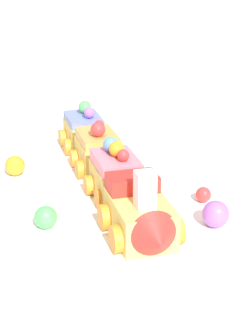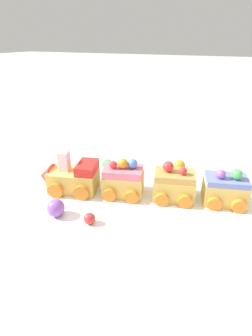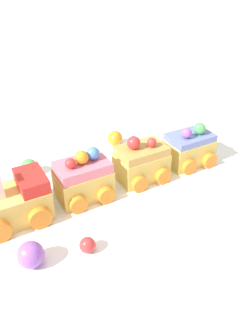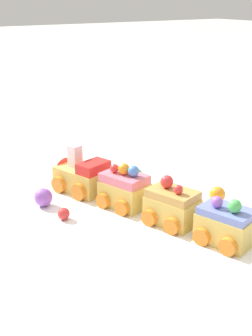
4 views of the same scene
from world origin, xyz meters
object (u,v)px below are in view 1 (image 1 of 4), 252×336
(cake_train_locomotive, at_px, (142,218))
(cake_car_strawberry, at_px, (116,177))
(cake_car_caramel, at_px, (98,152))
(gumball_purple, at_px, (216,214))
(gumball_orange, at_px, (15,166))
(gumball_red, at_px, (203,195))
(gumball_green, at_px, (46,217))
(cake_car_blueberry, at_px, (84,132))

(cake_train_locomotive, xyz_separation_m, cake_car_strawberry, (-0.11, -0.03, 0.00))
(cake_car_caramel, distance_m, gumball_purple, 0.22)
(cake_car_strawberry, bearing_deg, gumball_orange, -134.17)
(gumball_purple, bearing_deg, cake_car_strawberry, -123.15)
(gumball_red, distance_m, gumball_purple, 0.07)
(cake_car_strawberry, height_order, gumball_red, cake_car_strawberry)
(gumball_red, distance_m, gumball_green, 0.20)
(cake_car_strawberry, bearing_deg, cake_car_caramel, -179.98)
(gumball_orange, xyz_separation_m, gumball_green, (0.16, 0.06, -0.00))
(cake_car_strawberry, height_order, gumball_green, cake_car_strawberry)
(cake_train_locomotive, height_order, gumball_purple, cake_train_locomotive)
(cake_car_strawberry, bearing_deg, gumball_purple, 40.75)
(cake_train_locomotive, relative_size, cake_car_caramel, 1.46)
(cake_car_caramel, xyz_separation_m, gumball_green, (0.18, -0.05, -0.01))
(cake_car_blueberry, distance_m, gumball_green, 0.27)
(gumball_red, height_order, gumball_purple, gumball_purple)
(cake_car_caramel, bearing_deg, gumball_red, 36.54)
(gumball_red, bearing_deg, cake_car_caramel, -127.36)
(gumball_red, relative_size, gumball_green, 0.74)
(cake_car_caramel, height_order, gumball_orange, cake_car_caramel)
(gumball_orange, height_order, gumball_green, gumball_orange)
(cake_train_locomotive, xyz_separation_m, gumball_green, (-0.03, -0.11, -0.01))
(gumball_red, height_order, gumball_green, gumball_green)
(cake_train_locomotive, distance_m, gumball_orange, 0.25)
(gumball_purple, bearing_deg, cake_car_caramel, -139.94)
(cake_car_blueberry, relative_size, gumball_red, 4.50)
(gumball_green, height_order, gumball_purple, gumball_purple)
(cake_car_caramel, bearing_deg, cake_car_strawberry, 0.02)
(gumball_red, bearing_deg, cake_car_blueberry, -140.18)
(cake_train_locomotive, relative_size, gumball_red, 6.56)
(cake_train_locomotive, height_order, cake_car_caramel, cake_train_locomotive)
(cake_car_strawberry, xyz_separation_m, cake_car_blueberry, (-0.19, -0.05, -0.00))
(cake_car_strawberry, height_order, cake_car_caramel, same)
(cake_car_strawberry, xyz_separation_m, gumball_purple, (0.08, 0.12, -0.01))
(cake_car_blueberry, bearing_deg, gumball_green, -21.57)
(cake_car_caramel, height_order, gumball_red, cake_car_caramel)
(cake_car_blueberry, xyz_separation_m, gumball_green, (0.27, -0.03, -0.01))
(cake_car_blueberry, bearing_deg, cake_car_strawberry, -0.07)
(cake_car_caramel, relative_size, gumball_orange, 3.16)
(cake_car_strawberry, distance_m, gumball_purple, 0.14)
(cake_train_locomotive, distance_m, cake_car_strawberry, 0.11)
(cake_train_locomotive, bearing_deg, gumball_red, 124.48)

